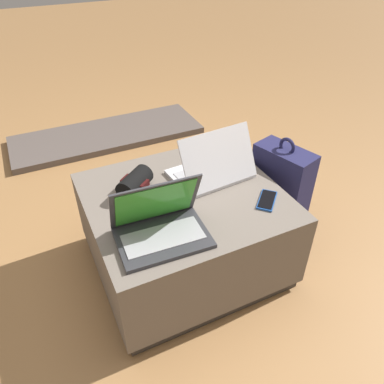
# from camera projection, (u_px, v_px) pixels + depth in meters

# --- Properties ---
(ground_plane) EXTENTS (14.00, 14.00, 0.00)m
(ground_plane) POSITION_uv_depth(u_px,v_px,m) (185.00, 261.00, 1.84)
(ground_plane) COLOR #9E7042
(ottoman) EXTENTS (0.82, 0.75, 0.41)m
(ottoman) POSITION_uv_depth(u_px,v_px,m) (185.00, 230.00, 1.72)
(ottoman) COLOR #3D3832
(ottoman) RESTS_ON ground_plane
(laptop_near) EXTENTS (0.35, 0.26, 0.23)m
(laptop_near) POSITION_uv_depth(u_px,v_px,m) (160.00, 225.00, 1.37)
(laptop_near) COLOR #333338
(laptop_near) RESTS_ON ottoman
(laptop_far) EXTENTS (0.37, 0.27, 0.24)m
(laptop_far) POSITION_uv_depth(u_px,v_px,m) (213.00, 168.00, 1.68)
(laptop_far) COLOR silver
(laptop_far) RESTS_ON ottoman
(cell_phone) EXTENTS (0.14, 0.14, 0.01)m
(cell_phone) POSITION_uv_depth(u_px,v_px,m) (267.00, 200.00, 1.56)
(cell_phone) COLOR #1E4C9E
(cell_phone) RESTS_ON ottoman
(backpack) EXTENTS (0.25, 0.31, 0.55)m
(backpack) POSITION_uv_depth(u_px,v_px,m) (280.00, 193.00, 1.90)
(backpack) COLOR #23234C
(backpack) RESTS_ON ground_plane
(wrist_brace) EXTENTS (0.18, 0.17, 0.09)m
(wrist_brace) POSITION_uv_depth(u_px,v_px,m) (135.00, 183.00, 1.60)
(wrist_brace) COLOR black
(wrist_brace) RESTS_ON ottoman
(fireplace_hearth) EXTENTS (1.40, 0.50, 0.04)m
(fireplace_hearth) POSITION_uv_depth(u_px,v_px,m) (108.00, 135.00, 2.85)
(fireplace_hearth) COLOR #564C47
(fireplace_hearth) RESTS_ON ground_plane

